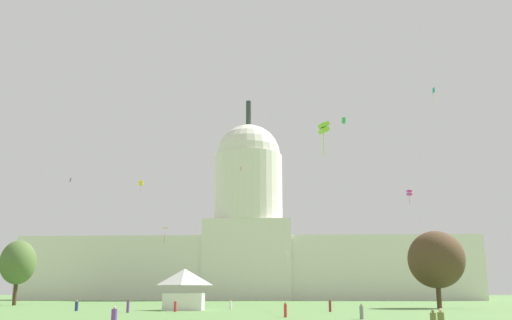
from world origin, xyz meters
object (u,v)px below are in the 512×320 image
(person_navy_back_right, at_px, (77,306))
(kite_yellow_mid, at_px, (141,183))
(kite_white_low, at_px, (287,255))
(kite_magenta_mid, at_px, (409,193))
(event_tent, at_px, (184,289))
(person_red_edge_east, at_px, (285,310))
(tree_west_far, at_px, (18,262))
(tree_east_far, at_px, (436,260))
(kite_green_high, at_px, (344,120))
(kite_lime_mid, at_px, (324,128))
(person_purple_mid_center, at_px, (128,307))
(kite_pink_mid, at_px, (241,168))
(person_white_back_left, at_px, (231,305))
(person_red_mid_right, at_px, (175,306))
(kite_turquoise_high, at_px, (434,91))
(person_purple_mid_left, at_px, (114,318))
(person_grey_near_tree_east, at_px, (362,312))
(kite_orange_low, at_px, (166,230))
(capitol_building, at_px, (248,245))
(kite_black_mid, at_px, (70,180))
(person_maroon_front_left, at_px, (330,306))

(person_navy_back_right, bearing_deg, kite_yellow_mid, 7.72)
(kite_white_low, relative_size, kite_magenta_mid, 1.06)
(event_tent, bearing_deg, person_red_edge_east, -59.24)
(tree_west_far, distance_m, tree_east_far, 82.02)
(kite_green_high, bearing_deg, kite_lime_mid, 110.62)
(tree_east_far, bearing_deg, person_navy_back_right, -165.09)
(person_purple_mid_center, xyz_separation_m, kite_pink_mid, (11.00, 54.54, 30.73))
(person_red_edge_east, distance_m, kite_white_low, 75.92)
(tree_east_far, xyz_separation_m, kite_green_high, (-13.31, 12.08, 28.67))
(event_tent, height_order, person_white_back_left, event_tent)
(kite_white_low, bearing_deg, kite_green_high, -16.52)
(person_red_mid_right, bearing_deg, kite_turquoise_high, -97.27)
(event_tent, bearing_deg, person_purple_mid_left, -90.76)
(kite_turquoise_high, height_order, kite_lime_mid, kite_turquoise_high)
(kite_yellow_mid, bearing_deg, person_grey_near_tree_east, -68.99)
(person_red_mid_right, xyz_separation_m, person_purple_mid_left, (1.43, -33.94, -0.00))
(person_red_mid_right, bearing_deg, person_red_edge_east, -164.29)
(person_navy_back_right, bearing_deg, kite_orange_low, 1.56)
(person_navy_back_right, height_order, kite_turquoise_high, kite_turquoise_high)
(kite_pink_mid, bearing_deg, tree_west_far, -52.62)
(person_white_back_left, bearing_deg, event_tent, 177.54)
(kite_turquoise_high, bearing_deg, person_navy_back_right, -51.50)
(tree_west_far, height_order, kite_yellow_mid, kite_yellow_mid)
(event_tent, height_order, kite_turquoise_high, kite_turquoise_high)
(capitol_building, xyz_separation_m, tree_west_far, (-43.26, -70.25, -9.10))
(kite_pink_mid, distance_m, kite_magenta_mid, 39.88)
(kite_turquoise_high, bearing_deg, kite_yellow_mid, -94.06)
(person_grey_near_tree_east, height_order, kite_black_mid, kite_black_mid)
(kite_white_low, bearing_deg, person_navy_back_right, -67.42)
(kite_black_mid, xyz_separation_m, kite_lime_mid, (49.28, -51.98, -4.63))
(kite_magenta_mid, bearing_deg, person_grey_near_tree_east, -30.08)
(person_purple_mid_center, bearing_deg, event_tent, -68.09)
(person_red_mid_right, bearing_deg, kite_magenta_mid, -75.89)
(person_maroon_front_left, distance_m, person_purple_mid_center, 27.55)
(person_maroon_front_left, distance_m, kite_orange_low, 67.64)
(person_purple_mid_left, distance_m, kite_orange_low, 93.37)
(kite_pink_mid, bearing_deg, kite_yellow_mid, -72.97)
(person_navy_back_right, xyz_separation_m, kite_lime_mid, (34.82, -20.86, 20.32))
(person_purple_mid_center, height_order, kite_pink_mid, kite_pink_mid)
(event_tent, bearing_deg, person_purple_mid_center, -121.87)
(person_maroon_front_left, height_order, person_purple_mid_center, person_purple_mid_center)
(person_red_edge_east, bearing_deg, event_tent, 66.10)
(capitol_building, height_order, kite_lime_mid, capitol_building)
(tree_west_far, xyz_separation_m, person_grey_near_tree_east, (62.11, -54.54, -7.82))
(person_red_edge_east, distance_m, kite_magenta_mid, 63.64)
(tree_west_far, bearing_deg, kite_white_low, 23.80)
(person_white_back_left, xyz_separation_m, person_navy_back_right, (-21.73, -8.32, 0.01))
(tree_east_far, bearing_deg, person_grey_near_tree_east, -115.62)
(person_red_mid_right, relative_size, kite_yellow_mid, 0.55)
(kite_pink_mid, distance_m, kite_yellow_mid, 24.26)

